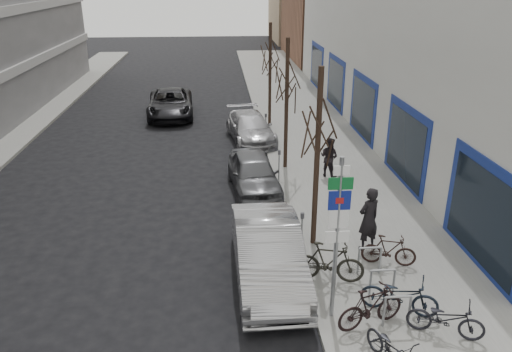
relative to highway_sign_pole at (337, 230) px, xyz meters
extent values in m
plane|color=black|center=(-2.40, 0.01, -2.46)|extent=(120.00, 120.00, 0.00)
cube|color=slate|center=(2.10, 10.01, -2.38)|extent=(5.00, 70.00, 0.15)
cube|color=brown|center=(10.60, 40.01, 1.54)|extent=(12.00, 14.00, 8.00)
cube|color=#937A5B|center=(11.10, 55.01, 2.04)|extent=(13.00, 12.00, 9.00)
cylinder|color=gray|center=(0.00, 0.01, -0.36)|extent=(0.10, 0.10, 4.20)
cube|color=white|center=(0.00, -0.02, 1.44)|extent=(0.35, 0.03, 0.22)
cube|color=#0C5926|center=(0.00, -0.02, 1.14)|extent=(0.55, 0.03, 0.28)
cube|color=navy|center=(0.00, -0.02, 0.74)|extent=(0.50, 0.03, 0.45)
cube|color=maroon|center=(0.00, -0.03, 0.74)|extent=(0.18, 0.02, 0.14)
cube|color=white|center=(0.00, -0.02, 0.29)|extent=(0.45, 0.03, 0.45)
cube|color=white|center=(0.00, -0.02, -0.16)|extent=(0.55, 0.03, 0.28)
cylinder|color=gray|center=(1.10, -0.49, -1.91)|extent=(0.06, 0.06, 0.80)
cylinder|color=gray|center=(1.70, -0.49, -1.91)|extent=(0.06, 0.06, 0.80)
cylinder|color=gray|center=(1.40, -0.49, -1.51)|extent=(0.60, 0.06, 0.06)
cylinder|color=gray|center=(1.10, 0.61, -1.91)|extent=(0.06, 0.06, 0.80)
cylinder|color=gray|center=(1.70, 0.61, -1.91)|extent=(0.06, 0.06, 0.80)
cylinder|color=gray|center=(1.40, 0.61, -1.51)|extent=(0.60, 0.06, 0.06)
cylinder|color=gray|center=(1.10, 1.71, -1.91)|extent=(0.06, 0.06, 0.80)
cylinder|color=gray|center=(1.70, 1.71, -1.91)|extent=(0.06, 0.06, 0.80)
cylinder|color=gray|center=(1.40, 1.71, -1.51)|extent=(0.60, 0.06, 0.06)
cylinder|color=black|center=(0.20, 3.51, 0.29)|extent=(0.16, 0.16, 5.50)
cylinder|color=black|center=(0.20, 10.01, 0.29)|extent=(0.16, 0.16, 5.50)
cylinder|color=black|center=(0.20, 16.51, 0.29)|extent=(0.16, 0.16, 5.50)
cylinder|color=gray|center=(-0.25, 3.01, -1.76)|extent=(0.05, 0.05, 1.10)
cube|color=#3F3F44|center=(-0.25, 3.01, -1.13)|extent=(0.10, 0.08, 0.18)
cylinder|color=gray|center=(-0.25, 8.51, -1.76)|extent=(0.05, 0.05, 1.10)
cube|color=#3F3F44|center=(-0.25, 8.51, -1.13)|extent=(0.10, 0.08, 0.18)
cylinder|color=gray|center=(-0.25, 14.01, -1.76)|extent=(0.05, 0.05, 1.10)
cube|color=#3F3F44|center=(-0.25, 14.01, -1.13)|extent=(0.10, 0.08, 0.18)
imported|color=black|center=(0.86, -1.76, -1.82)|extent=(1.02, 1.67, 0.98)
imported|color=black|center=(0.79, -0.45, -1.78)|extent=(1.83, 1.05, 1.06)
imported|color=black|center=(1.63, 0.00, -1.75)|extent=(1.92, 1.23, 1.13)
imported|color=black|center=(0.21, 1.46, -1.73)|extent=(1.99, 1.03, 1.16)
imported|color=black|center=(2.39, -0.88, -1.79)|extent=(1.77, 1.14, 1.04)
imported|color=black|center=(2.07, 2.11, -1.84)|extent=(1.59, 0.87, 0.93)
imported|color=#A1A2A6|center=(-1.35, 1.87, -1.64)|extent=(1.83, 5.01, 1.64)
imported|color=#535459|center=(-1.29, 7.92, -1.73)|extent=(2.07, 4.39, 1.45)
imported|color=#99989D|center=(-1.00, 14.10, -1.76)|extent=(2.56, 4.99, 1.39)
imported|color=black|center=(-5.35, 19.21, -1.69)|extent=(2.86, 5.64, 1.53)
imported|color=black|center=(1.71, 3.03, -1.33)|extent=(0.85, 0.72, 1.96)
imported|color=black|center=(1.81, 8.84, -1.49)|extent=(0.72, 0.71, 1.64)
camera|label=1|loc=(-2.58, -9.69, 5.31)|focal=35.00mm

